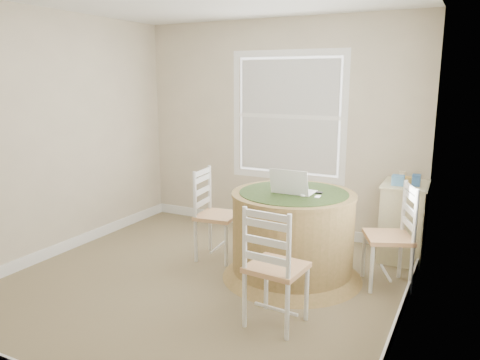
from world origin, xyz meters
The scene contains 14 objects.
room centered at (0.17, 0.16, 1.30)m, with size 3.64×3.64×2.64m.
round_table centered at (0.71, 0.51, 0.46)m, with size 1.36×1.36×0.85m.
chair_left centered at (-0.17, 0.60, 0.47)m, with size 0.42×0.40×0.95m, color white, non-canonical shape.
chair_near centered at (0.92, -0.40, 0.47)m, with size 0.42×0.40×0.95m, color white, non-canonical shape.
chair_right centered at (1.57, 0.72, 0.47)m, with size 0.42×0.40×0.95m, color white, non-canonical shape.
laptop centered at (0.72, 0.49, 0.88)m, with size 0.37×0.33×0.26m.
mouse centered at (0.84, 0.43, 0.85)m, with size 0.07×0.11×0.04m, color white.
phone centered at (0.97, 0.44, 0.84)m, with size 0.04×0.09×0.02m, color #B7BABF.
keys centered at (0.94, 0.57, 0.85)m, with size 0.06×0.05×0.03m, color black.
corner_chest centered at (1.59, 1.51, 0.41)m, with size 0.49×0.64×0.82m.
tissue_box centered at (1.52, 1.37, 0.87)m, with size 0.12×0.12×0.10m, color #5996CD.
box_yellow centered at (1.61, 1.55, 0.85)m, with size 0.15×0.10×0.06m, color gold.
box_blue centered at (1.70, 1.41, 0.88)m, with size 0.08×0.08×0.12m, color #335F9B.
cup_cream centered at (1.52, 1.68, 0.87)m, with size 0.07×0.07×0.09m, color beige.
Camera 1 is at (2.20, -3.54, 1.89)m, focal length 35.00 mm.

